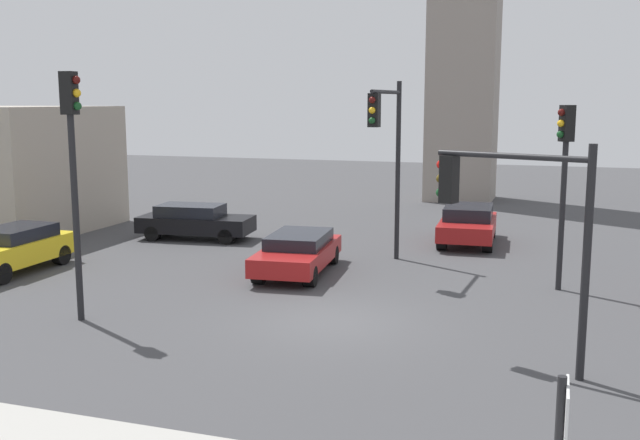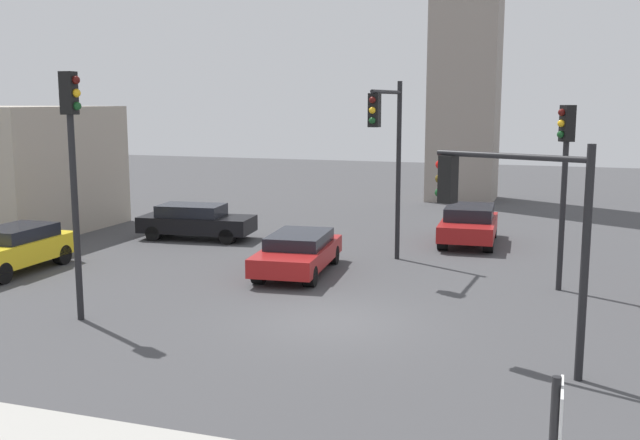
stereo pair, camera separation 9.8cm
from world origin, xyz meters
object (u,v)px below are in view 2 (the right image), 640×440
(traffic_light_0, at_px, (565,163))
(traffic_light_2, at_px, (509,208))
(car_1, at_px, (196,221))
(car_0, at_px, (14,248))
(traffic_light_3, at_px, (73,152))
(traffic_light_1, at_px, (388,139))
(car_2, at_px, (298,252))
(car_4, at_px, (469,224))

(traffic_light_0, xyz_separation_m, traffic_light_2, (-1.01, -6.46, -0.42))
(car_1, bearing_deg, car_0, -118.07)
(traffic_light_3, distance_m, car_1, 11.26)
(traffic_light_1, xyz_separation_m, car_2, (-2.40, -1.77, -3.46))
(car_0, bearing_deg, car_1, 157.16)
(car_1, xyz_separation_m, car_2, (5.76, -4.09, -0.04))
(traffic_light_0, xyz_separation_m, traffic_light_1, (-5.35, 1.41, 0.50))
(traffic_light_1, bearing_deg, traffic_light_0, 79.35)
(traffic_light_0, relative_size, traffic_light_2, 1.15)
(traffic_light_2, xyz_separation_m, car_4, (-2.29, 12.65, -2.45))
(traffic_light_2, relative_size, car_4, 1.03)
(traffic_light_3, xyz_separation_m, car_4, (7.79, 12.91, -3.37))
(traffic_light_0, distance_m, car_1, 14.32)
(traffic_light_0, xyz_separation_m, traffic_light_3, (-11.09, -6.72, 0.50))
(traffic_light_3, bearing_deg, car_1, 98.29)
(car_2, bearing_deg, traffic_light_2, 42.50)
(traffic_light_2, distance_m, car_0, 15.82)
(traffic_light_2, xyz_separation_m, car_2, (-6.74, 6.09, -2.53))
(car_0, distance_m, car_4, 15.91)
(traffic_light_1, relative_size, car_0, 1.44)
(traffic_light_0, bearing_deg, traffic_light_1, -51.48)
(traffic_light_3, relative_size, car_1, 1.32)
(traffic_light_3, relative_size, car_2, 1.28)
(traffic_light_3, xyz_separation_m, car_1, (-2.42, 10.45, -3.41))
(car_4, bearing_deg, traffic_light_0, 25.13)
(traffic_light_3, distance_m, car_4, 15.45)
(traffic_light_0, height_order, traffic_light_3, traffic_light_3)
(car_1, height_order, car_4, car_4)
(car_4, bearing_deg, traffic_light_2, 7.32)
(traffic_light_2, distance_m, car_2, 9.43)
(traffic_light_0, relative_size, car_4, 1.18)
(traffic_light_1, xyz_separation_m, car_0, (-10.91, -4.45, -3.37))
(car_0, bearing_deg, traffic_light_3, 53.88)
(traffic_light_1, distance_m, traffic_light_3, 9.95)
(traffic_light_0, height_order, car_4, traffic_light_0)
(traffic_light_0, height_order, traffic_light_1, traffic_light_1)
(traffic_light_0, xyz_separation_m, car_1, (-13.51, 3.73, -2.92))
(traffic_light_1, distance_m, car_4, 6.20)
(traffic_light_1, height_order, car_0, traffic_light_1)
(car_1, distance_m, car_4, 10.50)
(traffic_light_1, bearing_deg, traffic_light_3, -31.16)
(traffic_light_2, bearing_deg, traffic_light_1, -39.90)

